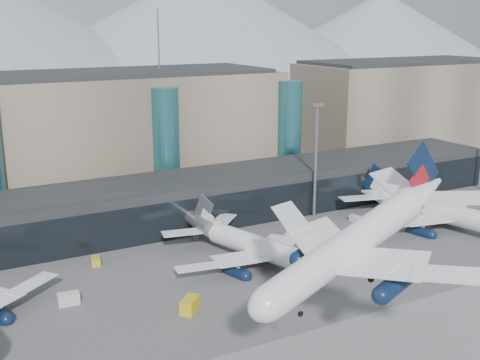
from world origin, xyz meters
The scene contains 17 objects.
ground centered at (0.00, 0.00, 0.00)m, with size 900.00×900.00×0.00m, color #515154.
concourse centered at (-0.02, 57.73, 4.97)m, with size 170.00×27.00×10.00m.
terminal_main centered at (-25.00, 90.00, 15.44)m, with size 130.00×30.00×31.00m.
terminal_east centered at (95.00, 90.00, 15.44)m, with size 70.00×30.00×31.00m.
teal_towers centered at (-14.99, 74.01, 14.01)m, with size 116.40×19.40×46.00m.
mountain_ridge centered at (15.97, 380.00, 45.74)m, with size 910.00×400.00×110.00m.
lightmast_mid centered at (30.00, 48.00, 14.42)m, with size 3.00×1.20×25.60m.
hero_jet centered at (0.02, -3.97, 17.84)m, with size 36.30×35.87×11.72m.
jet_parked_mid centered at (4.17, 32.38, 4.34)m, with size 34.09×35.72×11.47m.
jet_parked_right centered at (48.36, 32.52, 4.69)m, with size 37.50×38.62×12.41m.
veh_a centered at (-29.37, 29.94, 0.92)m, with size 3.27×1.84×1.84m, color silver.
veh_b centered at (-21.34, 43.58, 0.73)m, with size 2.51×1.55×1.45m, color gold.
veh_c centered at (18.34, 27.41, 1.14)m, with size 4.09×2.16×2.27m, color #545459.
veh_d centered at (49.42, 45.41, 0.73)m, with size 2.56×1.37×1.46m, color silver.
veh_e centered at (46.12, 35.25, 0.85)m, with size 2.99×1.70×1.70m, color gold.
veh_g centered at (35.72, 40.49, 0.68)m, with size 2.35×1.37×1.37m, color silver.
veh_h centered at (-13.72, 18.72, 1.06)m, with size 3.82×2.01×2.11m, color gold.
Camera 1 is at (-46.87, -58.28, 42.61)m, focal length 45.00 mm.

